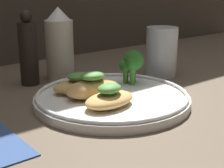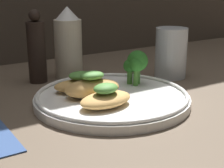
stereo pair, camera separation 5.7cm
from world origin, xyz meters
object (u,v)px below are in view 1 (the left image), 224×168
at_px(plate, 112,98).
at_px(pepper_grinder, 28,51).
at_px(broccoli_bunch, 132,63).
at_px(drinking_glass, 162,52).
at_px(sauce_bottle, 59,45).

distance_m(plate, pepper_grinder, 0.21).
height_order(plate, broccoli_bunch, broccoli_bunch).
relative_size(broccoli_bunch, drinking_glass, 0.59).
bearing_deg(sauce_bottle, broccoli_bunch, -68.82).
bearing_deg(plate, pepper_grinder, 106.61).
xyz_separation_m(broccoli_bunch, drinking_glass, (0.12, 0.04, 0.00)).
xyz_separation_m(plate, drinking_glass, (0.20, 0.07, 0.04)).
bearing_deg(broccoli_bunch, pepper_grinder, 129.81).
height_order(sauce_bottle, drinking_glass, sauce_bottle).
bearing_deg(sauce_bottle, pepper_grinder, 180.00).
bearing_deg(plate, drinking_glass, 20.60).
relative_size(plate, sauce_bottle, 1.75).
relative_size(broccoli_bunch, sauce_bottle, 0.42).
distance_m(broccoli_bunch, drinking_glass, 0.13).
bearing_deg(drinking_glass, sauce_bottle, 147.42).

